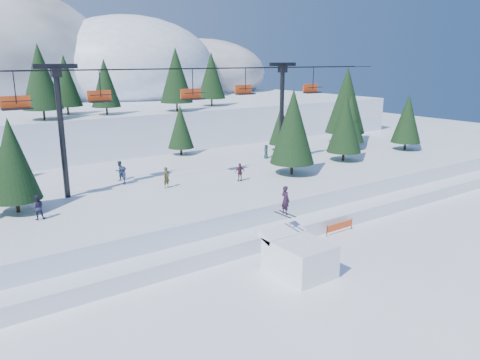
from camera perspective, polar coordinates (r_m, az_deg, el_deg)
ground at (r=29.44m, az=8.13°, el=-12.07°), size 160.00×160.00×0.00m
mid_shelf at (r=42.90m, az=-8.48°, el=-1.68°), size 70.00×22.00×2.50m
berm at (r=34.92m, az=-0.91°, el=-6.55°), size 70.00×6.00×1.10m
jump_kicker at (r=29.94m, az=7.12°, el=-9.03°), size 3.13×4.36×5.34m
chairlift at (r=41.89m, az=-7.71°, el=9.21°), size 46.00×3.21×10.28m
conifer_stand at (r=44.02m, az=-5.06°, el=6.20°), size 64.44×18.00×9.73m
distant_skiers at (r=41.15m, az=-11.19°, el=0.52°), size 26.15×7.96×1.81m
banner_near at (r=37.25m, az=12.05°, el=-5.53°), size 2.86×0.10×0.90m
banner_far at (r=38.46m, az=11.40°, el=-4.85°), size 2.79×0.68×0.90m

